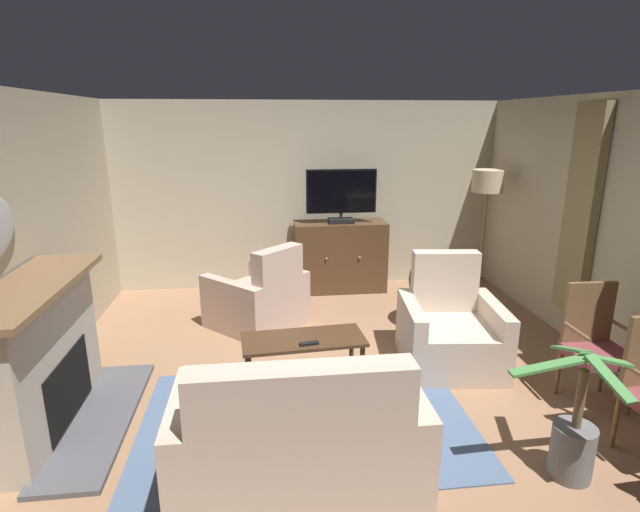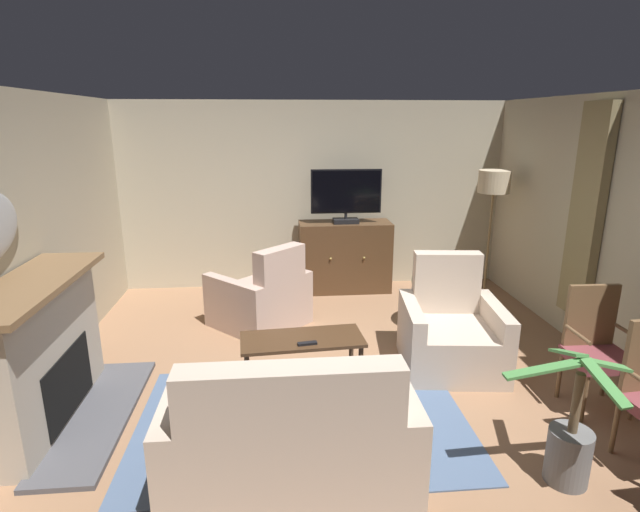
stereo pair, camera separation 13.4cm
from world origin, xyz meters
TOP-DOWN VIEW (x-y plane):
  - ground_plane at (0.00, 0.00)m, footprint 5.91×6.29m
  - wall_back at (0.00, 2.89)m, footprint 5.91×0.10m
  - wall_left at (-2.71, 0.00)m, footprint 0.10×6.29m
  - wall_right_with_window at (2.71, 0.00)m, footprint 0.10×6.29m
  - curtain_panel_far at (2.60, 0.64)m, footprint 0.10×0.44m
  - rug_central at (-0.36, -0.58)m, footprint 2.61×1.72m
  - fireplace at (-2.38, -0.37)m, footprint 0.89×1.70m
  - tv_cabinet at (0.41, 2.54)m, footprint 1.26×0.52m
  - television at (0.41, 2.49)m, footprint 0.95×0.20m
  - coffee_table at (-0.32, 0.05)m, footprint 1.13×0.55m
  - tv_remote at (-0.29, -0.09)m, footprint 0.18×0.07m
  - sofa_floral at (-0.47, -1.30)m, footprint 1.59×0.87m
  - armchair_facing_sofa at (-0.72, 1.40)m, footprint 1.27×1.27m
  - armchair_by_fireplace at (1.13, 0.25)m, footprint 1.01×1.00m
  - side_chair_beside_plant at (2.07, -0.53)m, footprint 0.48×0.43m
  - potted_plant_leafy_by_curtain at (1.32, 1.12)m, footprint 0.69×0.69m
  - potted_plant_tall_palm_by_window at (1.35, -1.40)m, footprint 0.86×0.77m
  - floor_lamp at (2.28, 2.13)m, footprint 0.40×0.40m

SIDE VIEW (x-z plane):
  - ground_plane at x=0.00m, z-range -0.04..0.00m
  - rug_central at x=-0.36m, z-range 0.00..0.01m
  - potted_plant_tall_palm_by_window at x=1.35m, z-range -0.20..0.72m
  - armchair_facing_sofa at x=-0.72m, z-range -0.18..0.81m
  - armchair_by_fireplace at x=1.13m, z-range -0.20..0.86m
  - sofa_floral at x=-0.47m, z-range -0.17..0.85m
  - coffee_table at x=-0.32m, z-range 0.17..0.61m
  - tv_remote at x=-0.29m, z-range 0.44..0.46m
  - tv_cabinet at x=0.41m, z-range -0.02..0.95m
  - potted_plant_leafy_by_curtain at x=1.32m, z-range 0.06..0.97m
  - side_chair_beside_plant at x=2.07m, z-range 0.02..1.05m
  - fireplace at x=-2.38m, z-range -0.03..1.14m
  - wall_back at x=0.00m, z-range 0.00..2.58m
  - wall_left at x=-2.71m, z-range 0.00..2.58m
  - wall_right_with_window at x=2.71m, z-range 0.00..2.58m
  - television at x=0.41m, z-range 0.99..1.72m
  - curtain_panel_far at x=2.60m, z-range 0.34..2.51m
  - floor_lamp at x=2.28m, z-range 0.61..2.32m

